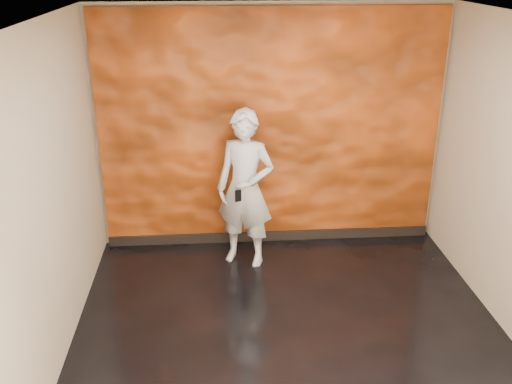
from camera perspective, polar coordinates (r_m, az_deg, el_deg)
room at (r=4.72m, az=3.91°, el=-0.43°), size 4.02×4.02×2.81m
feature_wall at (r=6.56m, az=1.51°, el=6.09°), size 3.90×0.06×2.75m
baseboard at (r=7.02m, az=1.43°, el=-4.39°), size 3.90×0.04×0.12m
man at (r=6.22m, az=-1.08°, el=0.30°), size 0.76×0.64×1.77m
phone at (r=5.96m, az=-1.80°, el=-0.39°), size 0.07×0.04×0.13m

